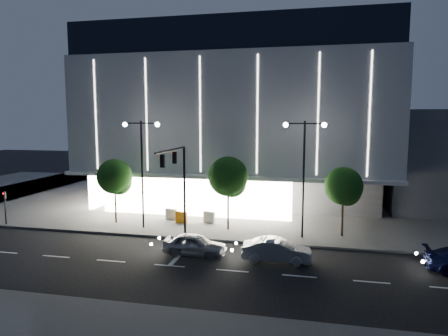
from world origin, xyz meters
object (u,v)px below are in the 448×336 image
street_lamp_west (142,158)px  tree_right (344,188)px  ped_signal_far (5,204)px  barrier_b (171,214)px  tree_left (115,179)px  barrier_c (181,217)px  car_lead (195,245)px  street_lamp_east (304,162)px  traffic_mast (178,175)px  tree_mid (228,179)px  car_second (277,250)px  barrier_d (209,217)px

street_lamp_west → tree_right: (16.03, 1.02, -2.07)m
ped_signal_far → barrier_b: 14.15m
tree_left → barrier_c: (5.61, 1.03, -3.38)m
car_lead → barrier_b: 9.43m
street_lamp_west → street_lamp_east: (13.00, 0.00, 0.00)m
traffic_mast → street_lamp_west: size_ratio=0.79×
tree_right → tree_mid: bearing=180.0°
traffic_mast → tree_mid: bearing=50.6°
street_lamp_east → ped_signal_far: 25.37m
traffic_mast → tree_mid: (3.03, 3.68, -0.69)m
street_lamp_west → ped_signal_far: size_ratio=3.00×
traffic_mast → ped_signal_far: size_ratio=2.36×
car_second → car_lead: bearing=89.3°
car_second → barrier_b: bearing=50.3°
street_lamp_west → car_second: 13.70m
barrier_c → tree_left: bearing=-153.6°
barrier_c → barrier_d: size_ratio=1.00×
tree_left → tree_right: tree_left is taller
tree_left → car_lead: bearing=-35.1°
tree_mid → barrier_d: 4.48m
tree_right → barrier_d: (-11.03, 1.56, -3.23)m
street_lamp_east → barrier_d: street_lamp_east is taller
tree_right → barrier_d: 11.60m
tree_left → car_second: (14.47, -6.32, -3.30)m
street_lamp_east → street_lamp_west: bearing=180.0°
tree_right → car_lead: (-10.03, -6.30, -3.15)m
car_lead → car_second: bearing=-87.3°
barrier_d → tree_right: bearing=11.2°
traffic_mast → barrier_b: traffic_mast is taller
ped_signal_far → car_second: ped_signal_far is taller
street_lamp_west → ped_signal_far: 12.76m
ped_signal_far → barrier_c: ped_signal_far is taller
tree_right → barrier_d: size_ratio=5.01×
tree_left → barrier_b: 5.84m
street_lamp_east → tree_right: 3.81m
traffic_mast → street_lamp_east: size_ratio=0.79×
street_lamp_west → ped_signal_far: bearing=-172.9°
traffic_mast → barrier_d: traffic_mast is taller
traffic_mast → barrier_d: bearing=79.2°
barrier_c → ped_signal_far: bearing=-150.4°
traffic_mast → street_lamp_west: 4.89m
car_lead → car_second: (5.50, -0.02, -0.00)m
tree_right → barrier_b: size_ratio=5.01×
car_lead → tree_left: bearing=57.8°
street_lamp_east → barrier_d: (-8.00, 2.58, -5.31)m
traffic_mast → street_lamp_east: street_lamp_east is taller
traffic_mast → tree_left: 7.95m
tree_mid → barrier_b: (-5.65, 1.92, -3.68)m
car_second → barrier_d: 10.21m
ped_signal_far → car_second: bearing=-9.2°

